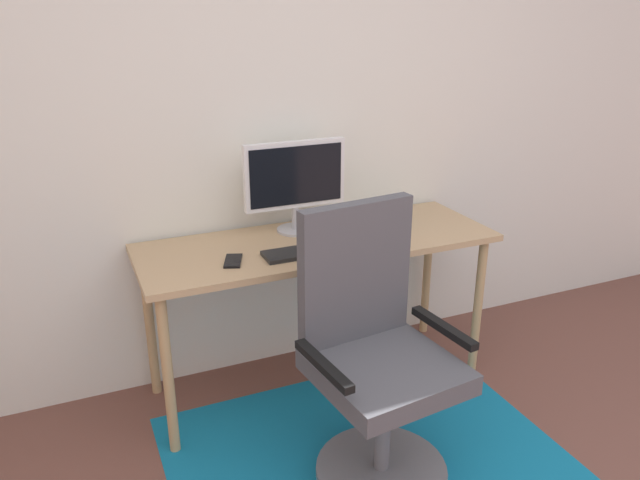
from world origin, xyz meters
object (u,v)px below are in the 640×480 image
keyboard (312,251)px  office_chair (375,370)px  monitor (295,179)px  coffee_cup (399,211)px  desk (318,255)px  computer_mouse (366,238)px  cell_phone (233,261)px

keyboard → office_chair: 0.61m
monitor → coffee_cup: 0.57m
keyboard → coffee_cup: size_ratio=4.56×
desk → computer_mouse: 0.24m
keyboard → coffee_cup: 0.61m
computer_mouse → keyboard: bearing=-175.3°
keyboard → cell_phone: keyboard is taller
monitor → coffee_cup: bearing=-5.9°
keyboard → office_chair: (0.04, -0.52, -0.31)m
monitor → keyboard: monitor is taller
keyboard → cell_phone: bearing=174.7°
monitor → coffee_cup: monitor is taller
desk → keyboard: 0.18m
desk → cell_phone: size_ratio=11.75×
desk → office_chair: bearing=-93.9°
computer_mouse → office_chair: bearing=-113.3°
computer_mouse → office_chair: (-0.23, -0.54, -0.32)m
desk → office_chair: office_chair is taller
keyboard → computer_mouse: 0.28m
computer_mouse → monitor: bearing=132.9°
monitor → cell_phone: size_ratio=3.49×
monitor → office_chair: (0.01, -0.80, -0.55)m
desk → cell_phone: cell_phone is taller
office_chair → desk: bearing=79.7°
monitor → coffee_cup: size_ratio=5.18×
computer_mouse → coffee_cup: size_ratio=1.10×
computer_mouse → office_chair: office_chair is taller
coffee_cup → cell_phone: (-0.91, -0.20, -0.04)m
monitor → keyboard: bearing=-97.3°
cell_phone → office_chair: 0.74m
coffee_cup → office_chair: office_chair is taller
keyboard → cell_phone: size_ratio=3.07×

